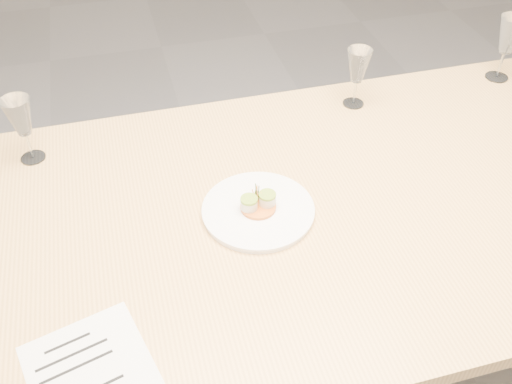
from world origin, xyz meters
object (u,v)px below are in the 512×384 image
object	(u,v)px
dinner_plate	(258,209)
wine_glass_2	(510,36)
dining_table	(264,232)
wine_glass_1	(358,67)
recipe_sheet	(94,380)
wine_glass_0	(20,118)

from	to	relation	value
dinner_plate	wine_glass_2	bearing A→B (deg)	23.95
dinner_plate	wine_glass_2	world-z (taller)	wine_glass_2
dining_table	wine_glass_1	size ratio (longest dim) A/B	13.43
recipe_sheet	wine_glass_0	size ratio (longest dim) A/B	1.76
wine_glass_0	wine_glass_1	distance (m)	0.92
wine_glass_0	recipe_sheet	bearing A→B (deg)	-80.46
wine_glass_0	wine_glass_2	size ratio (longest dim) A/B	0.90
dinner_plate	wine_glass_1	distance (m)	0.56
dining_table	wine_glass_2	bearing A→B (deg)	24.43
wine_glass_0	wine_glass_2	xyz separation A→B (m)	(1.42, 0.04, 0.01)
wine_glass_0	wine_glass_2	world-z (taller)	wine_glass_2
wine_glass_0	wine_glass_2	bearing A→B (deg)	1.66
dinner_plate	wine_glass_1	bearing A→B (deg)	43.47
dinner_plate	wine_glass_1	world-z (taller)	wine_glass_1
recipe_sheet	wine_glass_2	world-z (taller)	wine_glass_2
dining_table	wine_glass_2	distance (m)	0.99
dining_table	wine_glass_1	xyz separation A→B (m)	(0.38, 0.38, 0.19)
wine_glass_1	wine_glass_2	xyz separation A→B (m)	(0.50, 0.02, 0.02)
dinner_plate	wine_glass_0	world-z (taller)	wine_glass_0
dining_table	recipe_sheet	xyz separation A→B (m)	(-0.42, -0.34, 0.07)
recipe_sheet	wine_glass_0	world-z (taller)	wine_glass_0
recipe_sheet	wine_glass_1	world-z (taller)	wine_glass_1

